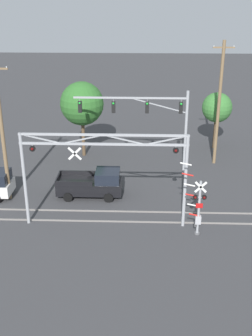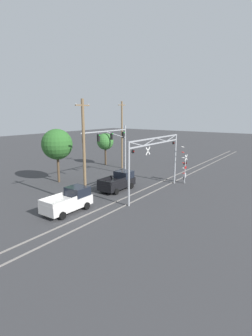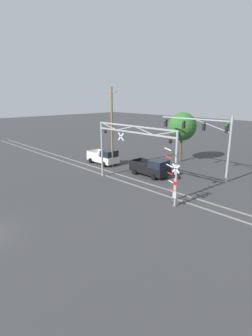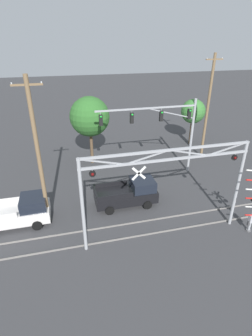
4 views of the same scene
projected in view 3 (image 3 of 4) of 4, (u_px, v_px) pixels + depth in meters
name	position (u px, v px, depth m)	size (l,w,h in m)	color
rail_track_near	(135.00, 185.00, 27.87)	(80.00, 0.08, 0.10)	gray
rail_track_far	(145.00, 183.00, 28.82)	(80.00, 0.08, 0.10)	gray
crossing_gantry	(134.00, 145.00, 26.50)	(10.67, 0.27, 6.42)	#9EA0A5
crossing_signal_mast	(175.00, 186.00, 22.34)	(1.79, 0.35, 5.02)	#9EA0A5
traffic_signal_span	(209.00, 134.00, 29.54)	(9.29, 0.39, 7.27)	#9EA0A5
pickup_truck_lead	(151.00, 168.00, 31.15)	(4.90, 2.34, 2.10)	black
pickup_truck_following	(104.00, 157.00, 36.61)	(4.85, 2.34, 2.10)	silver
utility_pole_left	(112.00, 127.00, 33.95)	(1.80, 0.28, 10.36)	brown
background_tree_beyond_span	(182.00, 127.00, 37.07)	(4.00, 4.00, 7.06)	brown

